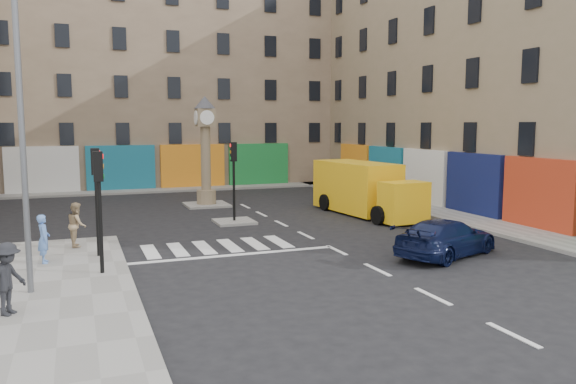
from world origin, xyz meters
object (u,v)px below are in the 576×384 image
navy_sedan (446,238)px  pedestrian_blue (44,239)px  pedestrian_tan (77,224)px  clock_pillar (205,144)px  traffic_light_left_far (96,184)px  pedestrian_dark (7,279)px  lamp_post (21,119)px  traffic_light_island (234,168)px  traffic_light_left_near (99,192)px  yellow_van (364,189)px

navy_sedan → pedestrian_blue: size_ratio=2.88×
navy_sedan → pedestrian_tan: (-12.20, 5.63, 0.31)m
pedestrian_blue → navy_sedan: bearing=-108.1°
clock_pillar → traffic_light_left_far: bearing=-118.9°
pedestrian_dark → lamp_post: bearing=20.9°
traffic_light_island → pedestrian_dark: 14.02m
pedestrian_tan → traffic_light_left_near: bearing=-173.5°
traffic_light_left_near → pedestrian_tan: 4.59m
lamp_post → yellow_van: (15.15, 9.24, -3.47)m
traffic_light_left_far → pedestrian_tan: size_ratio=2.25×
traffic_light_left_near → clock_pillar: (6.30, 13.80, 0.93)m
clock_pillar → navy_sedan: (5.22, -15.19, -2.88)m
traffic_light_left_far → pedestrian_blue: size_ratio=2.32×
yellow_van → pedestrian_blue: bearing=-164.2°
traffic_light_left_far → traffic_light_island: (6.30, 5.40, -0.03)m
clock_pillar → pedestrian_blue: (-8.00, -11.82, -2.60)m
traffic_light_left_near → traffic_light_island: traffic_light_left_near is taller
clock_pillar → navy_sedan: 16.32m
traffic_light_left_far → clock_pillar: bearing=61.1°
lamp_post → yellow_van: bearing=31.4°
traffic_light_island → pedestrian_dark: bearing=-127.9°
navy_sedan → pedestrian_dark: size_ratio=2.63×
traffic_light_island → clock_pillar: 6.07m
pedestrian_tan → navy_sedan: bearing=-117.3°
traffic_light_left_far → traffic_light_left_near: bearing=-90.0°
clock_pillar → pedestrian_tan: bearing=-126.1°
lamp_post → navy_sedan: lamp_post is taller
lamp_post → pedestrian_dark: size_ratio=4.75×
lamp_post → pedestrian_blue: size_ratio=5.20×
navy_sedan → pedestrian_tan: 13.44m
yellow_van → pedestrian_blue: yellow_van is taller
traffic_light_island → pedestrian_blue: bearing=-143.9°
traffic_light_left_near → lamp_post: size_ratio=0.45×
navy_sedan → pedestrian_blue: pedestrian_blue is taller
traffic_light_island → pedestrian_tan: bearing=-152.9°
traffic_light_island → pedestrian_tan: (-6.98, -3.57, -1.62)m
traffic_light_left_near → pedestrian_blue: size_ratio=2.32×
lamp_post → pedestrian_dark: bearing=-101.0°
traffic_light_left_near → lamp_post: bearing=-143.6°
traffic_light_left_near → pedestrian_tan: (-0.68, 4.23, -1.65)m
traffic_light_island → lamp_post: bearing=-131.7°
yellow_van → navy_sedan: bearing=-106.2°
traffic_light_island → yellow_van: bearing=0.3°
navy_sedan → traffic_light_left_near: bearing=60.1°
traffic_light_left_far → pedestrian_dark: 6.24m
yellow_van → pedestrian_blue: (-14.95, -5.86, -0.38)m
pedestrian_blue → clock_pillar: bearing=-37.9°
clock_pillar → yellow_van: 9.42m
clock_pillar → pedestrian_tan: size_ratio=3.71×
pedestrian_tan → pedestrian_dark: 7.59m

